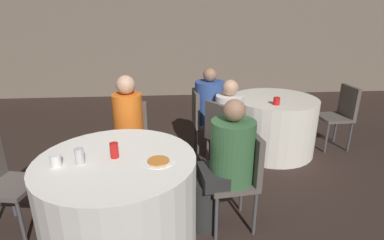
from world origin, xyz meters
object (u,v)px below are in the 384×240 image
at_px(person_blue_shirt, 214,111).
at_px(pizza_plate_near, 158,161).
at_px(chair_near_north, 130,134).
at_px(person_green_jacket, 225,165).
at_px(chair_far_southwest, 223,131).
at_px(table_near, 120,200).
at_px(table_far, 273,125).
at_px(chair_near_east, 241,171).
at_px(person_orange_shirt, 129,133).
at_px(soda_can_red, 114,150).
at_px(chair_far_east, 341,111).
at_px(soda_can_silver, 79,156).
at_px(person_white_shirt, 233,125).
at_px(chair_far_west, 202,117).

bearing_deg(person_blue_shirt, pizza_plate_near, -24.79).
xyz_separation_m(chair_near_north, person_green_jacket, (0.90, -0.94, 0.08)).
bearing_deg(chair_far_southwest, pizza_plate_near, -67.86).
distance_m(table_near, table_far, 2.44).
bearing_deg(pizza_plate_near, table_near, 166.03).
distance_m(chair_near_east, pizza_plate_near, 0.76).
relative_size(chair_near_north, person_blue_shirt, 0.75).
bearing_deg(person_orange_shirt, table_far, -159.51).
distance_m(table_far, chair_far_southwest, 0.99).
distance_m(table_far, soda_can_red, 2.47).
xyz_separation_m(table_far, chair_far_east, (0.98, 0.04, 0.16)).
relative_size(chair_near_north, soda_can_silver, 7.26).
bearing_deg(chair_far_southwest, table_near, -80.72).
relative_size(table_far, person_blue_shirt, 0.96).
height_order(table_far, pizza_plate_near, pizza_plate_near).
distance_m(table_near, person_orange_shirt, 0.91).
height_order(table_near, chair_far_southwest, chair_far_southwest).
xyz_separation_m(person_white_shirt, person_blue_shirt, (-0.17, 0.44, 0.05)).
distance_m(table_far, chair_far_east, 0.99).
distance_m(person_green_jacket, soda_can_red, 0.92).
bearing_deg(pizza_plate_near, chair_far_east, 34.94).
relative_size(chair_near_east, chair_far_southwest, 1.00).
bearing_deg(chair_near_north, person_blue_shirt, -153.67).
distance_m(pizza_plate_near, soda_can_red, 0.36).
height_order(person_white_shirt, person_orange_shirt, person_orange_shirt).
height_order(person_green_jacket, pizza_plate_near, person_green_jacket).
xyz_separation_m(chair_near_east, person_blue_shirt, (-0.02, 1.46, 0.08)).
bearing_deg(chair_far_east, person_green_jacket, 126.28).
height_order(chair_near_east, chair_far_west, same).
height_order(chair_far_southwest, person_white_shirt, person_white_shirt).
distance_m(table_far, soda_can_silver, 2.70).
height_order(person_green_jacket, soda_can_silver, person_green_jacket).
distance_m(person_blue_shirt, soda_can_silver, 2.07).
distance_m(table_near, chair_far_east, 3.27).
bearing_deg(soda_can_red, chair_near_east, 4.85).
relative_size(chair_near_east, chair_far_east, 1.00).
height_order(table_far, chair_near_north, chair_near_north).
distance_m(table_near, chair_near_north, 1.05).
relative_size(table_near, table_far, 1.11).
height_order(chair_far_east, person_orange_shirt, person_orange_shirt).
relative_size(chair_near_east, person_white_shirt, 0.78).
bearing_deg(person_blue_shirt, chair_far_east, 90.00).
relative_size(pizza_plate_near, soda_can_silver, 1.85).
xyz_separation_m(person_green_jacket, soda_can_silver, (-1.14, -0.15, 0.20)).
distance_m(chair_near_north, soda_can_silver, 1.15).
distance_m(person_orange_shirt, soda_can_silver, 0.99).
xyz_separation_m(table_near, person_orange_shirt, (-0.01, 0.88, 0.24)).
xyz_separation_m(table_near, person_blue_shirt, (1.01, 1.57, 0.24)).
xyz_separation_m(chair_near_north, pizza_plate_near, (0.35, -1.12, 0.23)).
bearing_deg(person_green_jacket, chair_far_southwest, -15.84).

